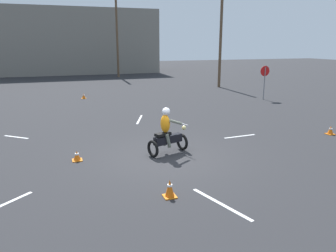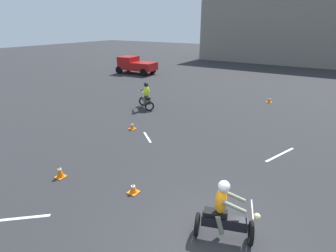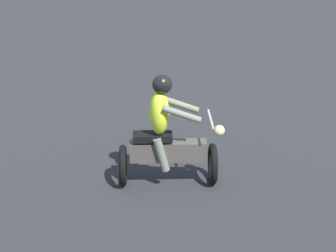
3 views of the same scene
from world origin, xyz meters
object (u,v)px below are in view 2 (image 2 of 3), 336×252
Objects in this scene: traffic_cone_mid_center at (60,172)px; traffic_cone_far_right at (269,100)px; pickup_truck at (135,65)px; motorcycle_rider_foreground at (223,215)px; motorcycle_rider_background at (146,97)px; traffic_cone_mid_left at (132,126)px; traffic_cone_near_left at (133,188)px.

traffic_cone_mid_center reaches higher than traffic_cone_far_right.
traffic_cone_mid_center is (10.44, -17.27, -0.70)m from pickup_truck.
motorcycle_rider_background is at bearing -152.46° from motorcycle_rider_foreground.
motorcycle_rider_background is 4.61× the size of traffic_cone_mid_left.
motorcycle_rider_foreground is 1.00× the size of motorcycle_rider_background.
motorcycle_rider_background is at bearing 105.28° from traffic_cone_mid_center.
traffic_cone_mid_left is at bearing -119.19° from motorcycle_rider_background.
traffic_cone_mid_center is at bearing -81.39° from traffic_cone_mid_left.
traffic_cone_near_left is (13.16, -16.62, -0.76)m from pickup_truck.
traffic_cone_far_right is at bearing -108.68° from pickup_truck.
motorcycle_rider_background is 8.86m from traffic_cone_near_left.
pickup_truck reaches higher than traffic_cone_mid_center.
motorcycle_rider_foreground is at bearing -5.75° from traffic_cone_near_left.
pickup_truck is at bearing 128.37° from traffic_cone_near_left.
traffic_cone_far_right is at bearing -12.60° from motorcycle_rider_background.
motorcycle_rider_background is at bearing -138.84° from traffic_cone_far_right.
traffic_cone_mid_center is at bearing -152.90° from pickup_truck.
motorcycle_rider_foreground is at bearing 3.37° from traffic_cone_mid_center.
motorcycle_rider_foreground and motorcycle_rider_background have the same top height.
motorcycle_rider_background is (-7.96, 7.66, 0.00)m from motorcycle_rider_foreground.
traffic_cone_mid_center is at bearing -128.47° from motorcycle_rider_background.
motorcycle_rider_background reaches higher than traffic_cone_mid_center.
traffic_cone_far_right is (4.08, 13.48, -0.05)m from traffic_cone_mid_center.
motorcycle_rider_foreground is 4.92× the size of traffic_cone_near_left.
pickup_truck reaches higher than traffic_cone_far_right.
traffic_cone_near_left is at bearing -110.04° from motorcycle_rider_background.
traffic_cone_mid_left is 1.01× the size of traffic_cone_far_right.
traffic_cone_mid_center is at bearing -166.60° from traffic_cone_near_left.
motorcycle_rider_background is 8.34m from traffic_cone_far_right.
traffic_cone_near_left is at bearing -96.05° from traffic_cone_far_right.
traffic_cone_mid_center is (-5.78, -0.34, -0.50)m from motorcycle_rider_foreground.
pickup_truck is (-8.25, 9.27, 0.20)m from motorcycle_rider_background.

